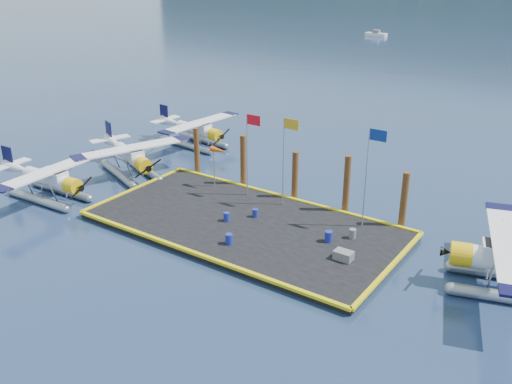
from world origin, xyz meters
TOP-DOWN VIEW (x-y plane):
  - ground at (0.00, 0.00)m, footprint 4000.00×4000.00m
  - dock at (0.00, 0.00)m, footprint 20.00×10.00m
  - dock_bumpers at (0.00, 0.00)m, footprint 20.25×10.25m
  - seaplane_a at (-14.14, -4.15)m, footprint 8.30×9.14m
  - seaplane_b at (-12.84, 2.52)m, footprint 8.78×9.29m
  - seaplane_c at (-13.38, 11.28)m, footprint 8.13×8.97m
  - drum_0 at (-1.10, -0.49)m, footprint 0.42×0.42m
  - drum_1 at (0.94, -2.94)m, footprint 0.47×0.47m
  - drum_2 at (5.71, 0.70)m, footprint 0.48×0.48m
  - drum_4 at (6.70, 1.94)m, footprint 0.43×0.43m
  - drum_5 at (0.08, 1.08)m, footprint 0.39×0.39m
  - crate at (7.44, -0.75)m, footprint 1.06×0.71m
  - flagpole_red at (-2.29, 3.80)m, footprint 1.14×0.08m
  - flagpole_yellow at (0.70, 3.80)m, footprint 1.14×0.08m
  - flagpole_blue at (6.70, 3.80)m, footprint 1.14×0.08m
  - windsock at (-5.03, 3.80)m, footprint 1.40×0.44m
  - piling_0 at (-8.50, 5.40)m, footprint 0.44×0.44m
  - piling_1 at (-4.00, 5.40)m, footprint 0.44×0.44m
  - piling_2 at (0.50, 5.40)m, footprint 0.44×0.44m
  - piling_3 at (4.50, 5.40)m, footprint 0.44×0.44m
  - piling_4 at (8.50, 5.40)m, footprint 0.44×0.44m

SIDE VIEW (x-z plane):
  - ground at x=0.00m, z-range 0.00..0.00m
  - dock at x=0.00m, z-range 0.00..0.40m
  - dock_bumpers at x=0.00m, z-range 0.40..0.58m
  - crate at x=7.44m, z-range 0.40..0.93m
  - drum_5 at x=0.08m, z-range 0.40..0.95m
  - drum_0 at x=-1.10m, z-range 0.40..0.99m
  - drum_4 at x=6.70m, z-range 0.40..1.00m
  - drum_1 at x=0.94m, z-range 0.40..1.06m
  - drum_2 at x=5.71m, z-range 0.40..1.08m
  - seaplane_c at x=-13.38m, z-range -0.20..2.97m
  - seaplane_a at x=-14.14m, z-range -0.21..3.04m
  - seaplane_b at x=-12.84m, z-range -0.22..3.15m
  - piling_2 at x=0.50m, z-range 0.00..3.80m
  - piling_0 at x=-8.50m, z-range 0.00..4.00m
  - piling_4 at x=8.50m, z-range 0.00..4.00m
  - piling_1 at x=-4.00m, z-range 0.00..4.20m
  - piling_3 at x=4.50m, z-range 0.00..4.30m
  - windsock at x=-5.03m, z-range 1.67..4.79m
  - flagpole_red at x=-2.29m, z-range 1.40..7.40m
  - flagpole_yellow at x=0.70m, z-range 1.41..7.61m
  - flagpole_blue at x=6.70m, z-range 1.44..7.94m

